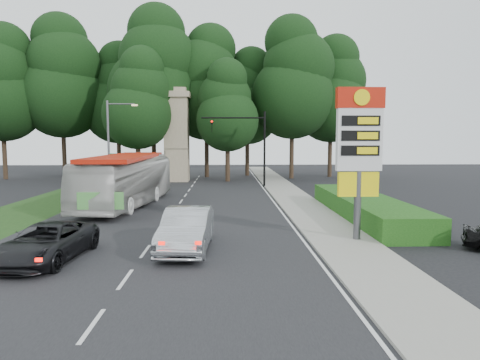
{
  "coord_description": "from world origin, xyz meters",
  "views": [
    {
      "loc": [
        3.31,
        -16.75,
        4.61
      ],
      "look_at": [
        4.14,
        8.26,
        2.2
      ],
      "focal_mm": 32.0,
      "sensor_mm": 36.0,
      "label": 1
    }
  ],
  "objects_px": {
    "monument": "(177,134)",
    "streetlight_signs": "(111,141)",
    "suv_charcoal": "(47,242)",
    "sedan_silver": "(187,229)",
    "transit_bus": "(127,181)",
    "gas_station_pylon": "(359,143)",
    "traffic_signal_mast": "(251,138)"
  },
  "relations": [
    {
      "from": "gas_station_pylon",
      "to": "streetlight_signs",
      "type": "height_order",
      "value": "streetlight_signs"
    },
    {
      "from": "monument",
      "to": "streetlight_signs",
      "type": "bearing_deg",
      "value": -121.97
    },
    {
      "from": "transit_bus",
      "to": "sedan_silver",
      "type": "bearing_deg",
      "value": -59.72
    },
    {
      "from": "traffic_signal_mast",
      "to": "monument",
      "type": "distance_m",
      "value": 9.76
    },
    {
      "from": "gas_station_pylon",
      "to": "streetlight_signs",
      "type": "xyz_separation_m",
      "value": [
        -16.19,
        20.01,
        -0.01
      ]
    },
    {
      "from": "suv_charcoal",
      "to": "monument",
      "type": "bearing_deg",
      "value": 92.57
    },
    {
      "from": "streetlight_signs",
      "to": "monument",
      "type": "xyz_separation_m",
      "value": [
        4.99,
        7.99,
        0.67
      ]
    },
    {
      "from": "gas_station_pylon",
      "to": "sedan_silver",
      "type": "xyz_separation_m",
      "value": [
        -7.52,
        -1.24,
        -3.58
      ]
    },
    {
      "from": "sedan_silver",
      "to": "suv_charcoal",
      "type": "distance_m",
      "value": 5.36
    },
    {
      "from": "transit_bus",
      "to": "traffic_signal_mast",
      "type": "bearing_deg",
      "value": 57.81
    },
    {
      "from": "sedan_silver",
      "to": "suv_charcoal",
      "type": "bearing_deg",
      "value": -161.56
    },
    {
      "from": "gas_station_pylon",
      "to": "streetlight_signs",
      "type": "distance_m",
      "value": 25.74
    },
    {
      "from": "traffic_signal_mast",
      "to": "suv_charcoal",
      "type": "distance_m",
      "value": 26.61
    },
    {
      "from": "suv_charcoal",
      "to": "gas_station_pylon",
      "type": "bearing_deg",
      "value": 17.2
    },
    {
      "from": "streetlight_signs",
      "to": "transit_bus",
      "type": "relative_size",
      "value": 0.64
    },
    {
      "from": "traffic_signal_mast",
      "to": "suv_charcoal",
      "type": "height_order",
      "value": "traffic_signal_mast"
    },
    {
      "from": "streetlight_signs",
      "to": "suv_charcoal",
      "type": "relative_size",
      "value": 1.57
    },
    {
      "from": "gas_station_pylon",
      "to": "transit_bus",
      "type": "distance_m",
      "value": 16.76
    },
    {
      "from": "sedan_silver",
      "to": "suv_charcoal",
      "type": "relative_size",
      "value": 1.03
    },
    {
      "from": "traffic_signal_mast",
      "to": "monument",
      "type": "height_order",
      "value": "monument"
    },
    {
      "from": "traffic_signal_mast",
      "to": "transit_bus",
      "type": "xyz_separation_m",
      "value": [
        -9.18,
        -11.41,
        -2.92
      ]
    },
    {
      "from": "transit_bus",
      "to": "suv_charcoal",
      "type": "relative_size",
      "value": 2.47
    },
    {
      "from": "gas_station_pylon",
      "to": "suv_charcoal",
      "type": "bearing_deg",
      "value": -168.13
    },
    {
      "from": "monument",
      "to": "transit_bus",
      "type": "height_order",
      "value": "monument"
    },
    {
      "from": "transit_bus",
      "to": "gas_station_pylon",
      "type": "bearing_deg",
      "value": -33.2
    },
    {
      "from": "traffic_signal_mast",
      "to": "suv_charcoal",
      "type": "xyz_separation_m",
      "value": [
        -9.16,
        -24.67,
        -3.96
      ]
    },
    {
      "from": "gas_station_pylon",
      "to": "monument",
      "type": "height_order",
      "value": "monument"
    },
    {
      "from": "streetlight_signs",
      "to": "suv_charcoal",
      "type": "bearing_deg",
      "value": -81.21
    },
    {
      "from": "monument",
      "to": "sedan_silver",
      "type": "distance_m",
      "value": 29.78
    },
    {
      "from": "traffic_signal_mast",
      "to": "streetlight_signs",
      "type": "height_order",
      "value": "streetlight_signs"
    },
    {
      "from": "suv_charcoal",
      "to": "streetlight_signs",
      "type": "bearing_deg",
      "value": 104.13
    },
    {
      "from": "gas_station_pylon",
      "to": "suv_charcoal",
      "type": "relative_size",
      "value": 1.34
    }
  ]
}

